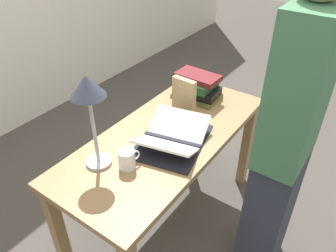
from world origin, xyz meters
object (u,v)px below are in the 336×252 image
object	(u,v)px
open_book	(172,137)
reading_lamp	(88,96)
person_reader	(284,151)
book_stack_tall	(197,87)
coffee_mug	(128,159)
book_standing_upright	(184,95)

from	to	relation	value
open_book	reading_lamp	size ratio (longest dim) A/B	1.05
reading_lamp	person_reader	size ratio (longest dim) A/B	0.29
book_stack_tall	person_reader	size ratio (longest dim) A/B	0.17
open_book	coffee_mug	xyz separation A→B (m)	(-0.29, 0.06, 0.02)
book_stack_tall	reading_lamp	size ratio (longest dim) A/B	0.61
book_stack_tall	coffee_mug	world-z (taller)	book_stack_tall
coffee_mug	person_reader	size ratio (longest dim) A/B	0.07
open_book	coffee_mug	distance (m)	0.30
coffee_mug	reading_lamp	bearing A→B (deg)	113.21
book_stack_tall	open_book	bearing A→B (deg)	-163.87
open_book	book_standing_upright	world-z (taller)	book_standing_upright
open_book	person_reader	size ratio (longest dim) A/B	0.30
book_stack_tall	person_reader	bearing A→B (deg)	-117.97
reading_lamp	open_book	bearing A→B (deg)	-29.64
book_standing_upright	reading_lamp	distance (m)	0.72
book_stack_tall	reading_lamp	world-z (taller)	reading_lamp
book_stack_tall	person_reader	distance (m)	0.79
book_standing_upright	person_reader	bearing A→B (deg)	-102.25
book_standing_upright	reading_lamp	world-z (taller)	reading_lamp
person_reader	book_stack_tall	bearing A→B (deg)	-117.97
book_stack_tall	reading_lamp	bearing A→B (deg)	175.93
open_book	person_reader	world-z (taller)	person_reader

